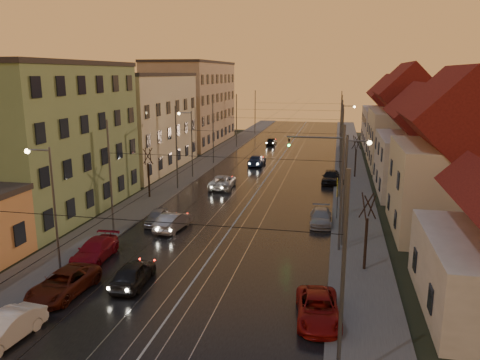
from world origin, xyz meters
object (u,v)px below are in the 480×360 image
Objects in this scene: street_lamp_0 at (49,197)px; street_lamp_1 at (349,182)px; traffic_light_mast at (334,164)px; driving_car_2 at (223,182)px; driving_car_4 at (271,141)px; parked_left_1 at (64,283)px; street_lamp_3 at (345,126)px; parked_left_3 at (157,217)px; driving_car_1 at (173,221)px; parked_left_0 at (5,329)px; parked_right_1 at (321,217)px; parked_right_0 at (318,309)px; driving_car_3 at (257,160)px; driving_car_0 at (133,273)px; parked_left_2 at (95,250)px; street_lamp_2 at (189,137)px; parked_right_2 at (331,177)px.

street_lamp_0 is 19.89m from street_lamp_1.
traffic_light_mast is 1.37× the size of driving_car_2.
driving_car_4 is 0.81× the size of parked_left_1.
street_lamp_3 reaches higher than parked_left_3.
traffic_light_mast is 14.75m from driving_car_1.
parked_left_0 is 0.97× the size of parked_right_1.
street_lamp_3 is (0.00, 36.00, 0.00)m from street_lamp_1.
parked_left_0 is at bearing -166.61° from parked_right_0.
parked_left_1 is (-15.82, -46.88, -4.20)m from street_lamp_3.
driving_car_3 is at bearing 90.10° from driving_car_4.
driving_car_0 reaches higher than parked_left_0.
driving_car_1 reaches higher than parked_right_1.
parked_left_2 is (-3.55, -21.44, -0.05)m from driving_car_2.
parked_right_0 is (16.69, -2.83, -4.24)m from street_lamp_0.
parked_right_1 is (-0.90, -2.95, -3.97)m from traffic_light_mast.
parked_right_0 is (11.57, -26.44, -0.08)m from driving_car_2.
street_lamp_1 is 22.71m from parked_left_0.
street_lamp_2 is 1.70× the size of parked_left_2.
parked_left_3 is at bearing -25.07° from driving_car_1.
parked_left_0 is at bearing 61.48° from driving_car_0.
traffic_light_mast is 15.93m from parked_left_3.
parked_left_0 is at bearing 83.72° from driving_car_3.
street_lamp_0 is at bearing -12.21° from driving_car_0.
driving_car_2 is 21.73m from parked_left_2.
driving_car_3 reaches higher than parked_right_0.
parked_left_0 is at bearing -107.97° from parked_right_2.
driving_car_0 reaches higher than parked_left_2.
street_lamp_1 and street_lamp_3 have the same top height.
parked_right_2 is (14.31, 31.25, 0.09)m from parked_left_1.
driving_car_1 is 22.68m from parked_right_2.
parked_left_0 is (-4.09, -45.05, -0.04)m from driving_car_3.
street_lamp_3 reaches higher than parked_left_1.
parked_left_0 is 10.06m from parked_left_2.
driving_car_2 is 1.04× the size of driving_car_3.
traffic_light_mast is 23.99m from driving_car_3.
driving_car_0 is 0.81× the size of driving_car_2.
street_lamp_0 is 1.00× the size of street_lamp_1.
street_lamp_1 is 1.76× the size of parked_right_2.
driving_car_3 is at bearing 78.81° from parked_left_2.
driving_car_3 is at bearing 98.12° from parked_right_0.
parked_left_2 is 1.03× the size of parked_right_2.
street_lamp_3 is 1.70× the size of parked_left_2.
parked_right_2 is (10.12, -8.84, 0.05)m from driving_car_3.
parked_left_0 is 15.06m from parked_right_0.
parked_left_1 is at bearing -108.64° from street_lamp_3.
driving_car_4 is at bearing 114.74° from parked_right_2.
street_lamp_1 is at bearing -70.13° from parked_right_1.
parked_left_2 reaches higher than parked_right_0.
parked_left_1 reaches higher than parked_right_1.
street_lamp_3 is 1.59× the size of driving_car_3.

